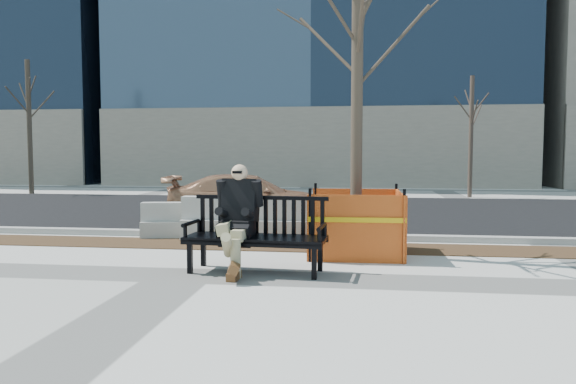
% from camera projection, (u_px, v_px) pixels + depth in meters
% --- Properties ---
extents(ground, '(120.00, 120.00, 0.00)m').
position_uv_depth(ground, '(183.00, 275.00, 7.91)').
color(ground, beige).
rests_on(ground, ground).
extents(mulch_strip, '(40.00, 1.20, 0.02)m').
position_uv_depth(mulch_strip, '(227.00, 245.00, 10.49)').
color(mulch_strip, '#47301C').
rests_on(mulch_strip, ground).
extents(asphalt_street, '(60.00, 10.40, 0.01)m').
position_uv_depth(asphalt_street, '(276.00, 211.00, 16.62)').
color(asphalt_street, black).
rests_on(asphalt_street, ground).
extents(curb, '(60.00, 0.25, 0.12)m').
position_uv_depth(curb, '(238.00, 235.00, 11.42)').
color(curb, '#9E9B93').
rests_on(curb, ground).
extents(bench, '(2.16, 0.92, 1.12)m').
position_uv_depth(bench, '(256.00, 272.00, 8.12)').
color(bench, black).
rests_on(bench, ground).
extents(seated_man, '(0.76, 1.18, 1.58)m').
position_uv_depth(seated_man, '(238.00, 271.00, 8.24)').
color(seated_man, black).
rests_on(seated_man, ground).
extents(tree_fence, '(2.43, 2.43, 5.94)m').
position_uv_depth(tree_fence, '(356.00, 254.00, 9.55)').
color(tree_fence, orange).
rests_on(tree_fence, ground).
extents(sedan, '(4.36, 2.31, 1.20)m').
position_uv_depth(sedan, '(249.00, 222.00, 13.93)').
color(sedan, '#A77250').
rests_on(sedan, ground).
extents(jersey_barrier_left, '(2.62, 0.98, 0.74)m').
position_uv_depth(jersey_barrier_left, '(205.00, 237.00, 11.49)').
color(jersey_barrier_left, '#A19E96').
rests_on(jersey_barrier_left, ground).
extents(jersey_barrier_right, '(3.08, 0.75, 0.88)m').
position_uv_depth(jersey_barrier_right, '(258.00, 239.00, 11.16)').
color(jersey_barrier_right, '#ABA7A0').
rests_on(jersey_barrier_right, ground).
extents(far_tree_left, '(2.31, 2.31, 6.07)m').
position_uv_depth(far_tree_left, '(32.00, 194.00, 23.43)').
color(far_tree_left, '#45392C').
rests_on(far_tree_left, ground).
extents(far_tree_right, '(2.47, 2.47, 5.06)m').
position_uv_depth(far_tree_right, '(469.00, 197.00, 21.48)').
color(far_tree_right, '#4E3D32').
rests_on(far_tree_right, ground).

